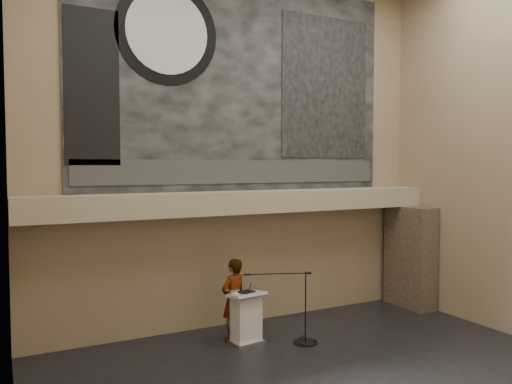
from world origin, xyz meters
TOP-DOWN VIEW (x-y plane):
  - wall_back at (0.00, 4.00)m, footprint 10.00×0.02m
  - wall_left at (-5.00, 0.00)m, footprint 0.02×8.00m
  - soffit at (0.00, 3.60)m, footprint 10.00×0.80m
  - sprinkler_left at (-1.60, 3.55)m, footprint 0.04×0.04m
  - sprinkler_right at (1.90, 3.55)m, footprint 0.04×0.04m
  - banner at (0.00, 3.97)m, footprint 8.00×0.05m
  - banner_text_strip at (0.00, 3.93)m, footprint 7.76×0.02m
  - banner_clock_rim at (-1.80, 3.93)m, footprint 2.30×0.02m
  - banner_clock_face at (-1.80, 3.91)m, footprint 1.84×0.02m
  - banner_building_print at (2.40, 3.93)m, footprint 2.60×0.02m
  - banner_brick_print at (-3.40, 3.93)m, footprint 1.10×0.02m
  - stone_pier at (4.65, 3.15)m, footprint 0.60×1.40m
  - lectern at (-0.54, 2.61)m, footprint 0.79×0.61m
  - binder at (-0.54, 2.60)m, footprint 0.37×0.34m
  - papers at (-0.69, 2.60)m, footprint 0.32×0.38m
  - speaker_person at (-0.68, 2.95)m, footprint 0.75×0.60m
  - mic_stand at (0.57, 2.10)m, footprint 1.51×0.74m

SIDE VIEW (x-z plane):
  - mic_stand at x=0.57m, z-range -0.53..1.02m
  - lectern at x=-0.54m, z-range -0.01..1.12m
  - speaker_person at x=-0.68m, z-range 0.00..1.78m
  - papers at x=-0.69m, z-range 1.10..1.10m
  - binder at x=-0.54m, z-range 1.10..1.14m
  - stone_pier at x=4.65m, z-range 0.00..2.70m
  - sprinkler_left at x=-1.60m, z-range 2.64..2.70m
  - sprinkler_right at x=1.90m, z-range 2.64..2.70m
  - soffit at x=0.00m, z-range 2.70..3.20m
  - banner_text_strip at x=0.00m, z-range 3.38..3.93m
  - wall_back at x=0.00m, z-range 0.00..8.50m
  - wall_left at x=-5.00m, z-range 0.00..8.50m
  - banner_brick_print at x=-3.40m, z-range 3.80..7.00m
  - banner at x=0.00m, z-range 3.20..8.20m
  - banner_building_print at x=2.40m, z-range 4.00..7.60m
  - banner_clock_rim at x=-1.80m, z-range 5.55..7.85m
  - banner_clock_face at x=-1.80m, z-range 5.78..7.62m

